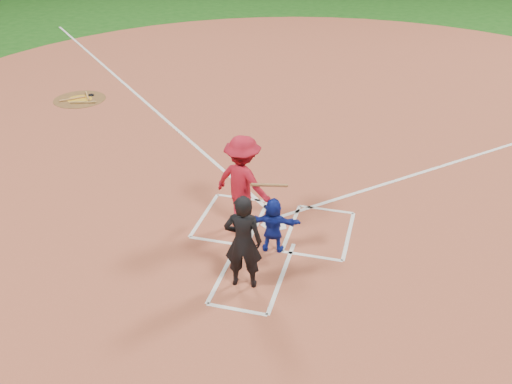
% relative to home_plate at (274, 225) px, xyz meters
% --- Properties ---
extents(ground, '(120.00, 120.00, 0.00)m').
position_rel_home_plate_xyz_m(ground, '(0.00, 0.00, -0.02)').
color(ground, '#164A12').
rests_on(ground, ground).
extents(home_plate_dirt, '(28.00, 28.00, 0.01)m').
position_rel_home_plate_xyz_m(home_plate_dirt, '(0.00, 6.00, -0.01)').
color(home_plate_dirt, '#9B4933').
rests_on(home_plate_dirt, ground).
extents(home_plate, '(0.60, 0.60, 0.02)m').
position_rel_home_plate_xyz_m(home_plate, '(0.00, 0.00, 0.00)').
color(home_plate, white).
rests_on(home_plate, home_plate_dirt).
extents(on_deck_circle, '(1.70, 1.70, 0.01)m').
position_rel_home_plate_xyz_m(on_deck_circle, '(-8.02, 5.76, -0.00)').
color(on_deck_circle, brown).
rests_on(on_deck_circle, home_plate_dirt).
extents(on_deck_logo, '(0.80, 0.80, 0.00)m').
position_rel_home_plate_xyz_m(on_deck_logo, '(-8.02, 5.76, 0.00)').
color(on_deck_logo, gold).
rests_on(on_deck_logo, on_deck_circle).
extents(on_deck_bat_a, '(0.55, 0.72, 0.06)m').
position_rel_home_plate_xyz_m(on_deck_bat_a, '(-7.87, 6.01, 0.03)').
color(on_deck_bat_a, '#A8773D').
rests_on(on_deck_bat_a, on_deck_circle).
extents(on_deck_bat_b, '(0.64, 0.64, 0.06)m').
position_rel_home_plate_xyz_m(on_deck_bat_b, '(-8.22, 5.66, 0.03)').
color(on_deck_bat_b, '#A26E3B').
rests_on(on_deck_bat_b, on_deck_circle).
extents(on_deck_bat_c, '(0.82, 0.31, 0.06)m').
position_rel_home_plate_xyz_m(on_deck_bat_c, '(-7.72, 5.46, 0.03)').
color(on_deck_bat_c, olive).
rests_on(on_deck_bat_c, on_deck_circle).
extents(bat_weight_donut, '(0.19, 0.19, 0.05)m').
position_rel_home_plate_xyz_m(bat_weight_donut, '(-7.82, 6.16, 0.03)').
color(bat_weight_donut, black).
rests_on(bat_weight_donut, on_deck_circle).
extents(catcher, '(1.11, 0.47, 1.16)m').
position_rel_home_plate_xyz_m(catcher, '(0.18, -0.89, 0.57)').
color(catcher, navy).
rests_on(catcher, home_plate_dirt).
extents(umpire, '(0.73, 0.53, 1.86)m').
position_rel_home_plate_xyz_m(umpire, '(-0.08, -2.08, 0.92)').
color(umpire, black).
rests_on(umpire, home_plate_dirt).
extents(chalk_markings, '(28.35, 17.32, 0.01)m').
position_rel_home_plate_xyz_m(chalk_markings, '(0.00, 5.29, -0.01)').
color(chalk_markings, white).
rests_on(chalk_markings, home_plate_dirt).
extents(batter_at_plate, '(1.69, 1.16, 2.06)m').
position_rel_home_plate_xyz_m(batter_at_plate, '(-0.64, -0.17, 1.02)').
color(batter_at_plate, '#A91224').
rests_on(batter_at_plate, home_plate_dirt).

